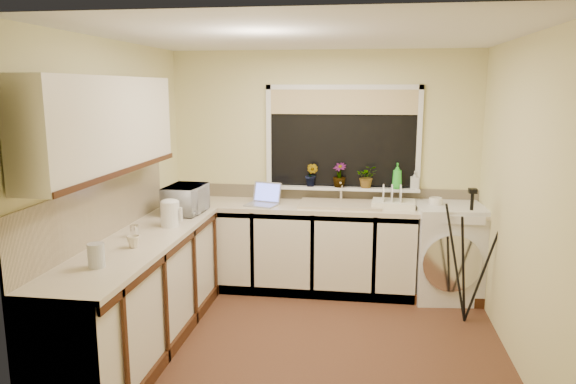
# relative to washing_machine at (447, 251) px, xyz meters

# --- Properties ---
(floor) EXTENTS (3.20, 3.20, 0.00)m
(floor) POSITION_rel_washing_machine_xyz_m (-1.27, -1.20, -0.47)
(floor) COLOR #533321
(floor) RESTS_ON ground
(ceiling) EXTENTS (3.20, 3.20, 0.00)m
(ceiling) POSITION_rel_washing_machine_xyz_m (-1.27, -1.20, 1.98)
(ceiling) COLOR white
(ceiling) RESTS_ON ground
(wall_back) EXTENTS (3.20, 0.00, 3.20)m
(wall_back) POSITION_rel_washing_machine_xyz_m (-1.27, 0.30, 0.76)
(wall_back) COLOR beige
(wall_back) RESTS_ON ground
(wall_front) EXTENTS (3.20, 0.00, 3.20)m
(wall_front) POSITION_rel_washing_machine_xyz_m (-1.27, -2.70, 0.76)
(wall_front) COLOR beige
(wall_front) RESTS_ON ground
(wall_left) EXTENTS (0.00, 3.00, 3.00)m
(wall_left) POSITION_rel_washing_machine_xyz_m (-2.87, -1.20, 0.76)
(wall_left) COLOR beige
(wall_left) RESTS_ON ground
(wall_right) EXTENTS (0.00, 3.00, 3.00)m
(wall_right) POSITION_rel_washing_machine_xyz_m (0.33, -1.20, 0.76)
(wall_right) COLOR beige
(wall_right) RESTS_ON ground
(base_cabinet_back) EXTENTS (2.55, 0.60, 0.86)m
(base_cabinet_back) POSITION_rel_washing_machine_xyz_m (-1.60, 0.00, -0.04)
(base_cabinet_back) COLOR silver
(base_cabinet_back) RESTS_ON floor
(base_cabinet_left) EXTENTS (0.54, 2.40, 0.86)m
(base_cabinet_left) POSITION_rel_washing_machine_xyz_m (-2.57, -1.50, -0.04)
(base_cabinet_left) COLOR silver
(base_cabinet_left) RESTS_ON floor
(worktop_back) EXTENTS (3.20, 0.60, 0.04)m
(worktop_back) POSITION_rel_washing_machine_xyz_m (-1.27, 0.00, 0.41)
(worktop_back) COLOR beige
(worktop_back) RESTS_ON base_cabinet_back
(worktop_left) EXTENTS (0.60, 2.40, 0.04)m
(worktop_left) POSITION_rel_washing_machine_xyz_m (-2.57, -1.50, 0.41)
(worktop_left) COLOR beige
(worktop_left) RESTS_ON base_cabinet_left
(upper_cabinet) EXTENTS (0.28, 1.90, 0.70)m
(upper_cabinet) POSITION_rel_washing_machine_xyz_m (-2.71, -1.65, 1.33)
(upper_cabinet) COLOR silver
(upper_cabinet) RESTS_ON wall_left
(splashback_left) EXTENTS (0.02, 2.40, 0.45)m
(splashback_left) POSITION_rel_washing_machine_xyz_m (-2.86, -1.50, 0.66)
(splashback_left) COLOR beige
(splashback_left) RESTS_ON wall_left
(splashback_back) EXTENTS (3.20, 0.02, 0.14)m
(splashback_back) POSITION_rel_washing_machine_xyz_m (-1.27, 0.29, 0.50)
(splashback_back) COLOR beige
(splashback_back) RESTS_ON wall_back
(window_glass) EXTENTS (1.50, 0.02, 1.00)m
(window_glass) POSITION_rel_washing_machine_xyz_m (-1.07, 0.29, 1.08)
(window_glass) COLOR black
(window_glass) RESTS_ON wall_back
(window_blind) EXTENTS (1.50, 0.02, 0.25)m
(window_blind) POSITION_rel_washing_machine_xyz_m (-1.07, 0.26, 1.46)
(window_blind) COLOR tan
(window_blind) RESTS_ON wall_back
(windowsill) EXTENTS (1.60, 0.14, 0.03)m
(windowsill) POSITION_rel_washing_machine_xyz_m (-1.07, 0.23, 0.57)
(windowsill) COLOR white
(windowsill) RESTS_ON wall_back
(sink) EXTENTS (0.82, 0.46, 0.03)m
(sink) POSITION_rel_washing_machine_xyz_m (-1.07, 0.00, 0.44)
(sink) COLOR tan
(sink) RESTS_ON worktop_back
(faucet) EXTENTS (0.03, 0.03, 0.24)m
(faucet) POSITION_rel_washing_machine_xyz_m (-1.07, 0.18, 0.55)
(faucet) COLOR silver
(faucet) RESTS_ON worktop_back
(washing_machine) EXTENTS (0.73, 0.71, 0.94)m
(washing_machine) POSITION_rel_washing_machine_xyz_m (0.00, 0.00, 0.00)
(washing_machine) COLOR white
(washing_machine) RESTS_ON floor
(laptop) EXTENTS (0.36, 0.35, 0.22)m
(laptop) POSITION_rel_washing_machine_xyz_m (-1.84, -0.07, 0.49)
(laptop) COLOR #A1A1A8
(laptop) RESTS_ON worktop_back
(kettle) EXTENTS (0.16, 0.16, 0.21)m
(kettle) POSITION_rel_washing_machine_xyz_m (-2.47, -1.04, 0.54)
(kettle) COLOR white
(kettle) RESTS_ON worktop_left
(dish_rack) EXTENTS (0.44, 0.34, 0.06)m
(dish_rack) POSITION_rel_washing_machine_xyz_m (-0.54, 0.00, 0.46)
(dish_rack) COLOR white
(dish_rack) RESTS_ON worktop_back
(tripod) EXTENTS (0.67, 0.67, 1.22)m
(tripod) POSITION_rel_washing_machine_xyz_m (0.09, -0.60, 0.14)
(tripod) COLOR black
(tripod) RESTS_ON floor
(glass_jug) EXTENTS (0.11, 0.11, 0.16)m
(glass_jug) POSITION_rel_washing_machine_xyz_m (-2.57, -2.15, 0.51)
(glass_jug) COLOR #B5B9C0
(glass_jug) RESTS_ON worktop_left
(steel_jar) EXTENTS (0.07, 0.07, 0.10)m
(steel_jar) POSITION_rel_washing_machine_xyz_m (-2.63, -1.41, 0.48)
(steel_jar) COLOR silver
(steel_jar) RESTS_ON worktop_left
(microwave) EXTENTS (0.34, 0.49, 0.26)m
(microwave) POSITION_rel_washing_machine_xyz_m (-2.51, -0.53, 0.56)
(microwave) COLOR silver
(microwave) RESTS_ON worktop_left
(plant_b) EXTENTS (0.17, 0.16, 0.25)m
(plant_b) POSITION_rel_washing_machine_xyz_m (-1.38, 0.21, 0.70)
(plant_b) COLOR #999999
(plant_b) RESTS_ON windowsill
(plant_c) EXTENTS (0.18, 0.18, 0.25)m
(plant_c) POSITION_rel_washing_machine_xyz_m (-1.09, 0.21, 0.71)
(plant_c) COLOR #999999
(plant_c) RESTS_ON windowsill
(plant_d) EXTENTS (0.22, 0.19, 0.23)m
(plant_d) POSITION_rel_washing_machine_xyz_m (-0.81, 0.22, 0.70)
(plant_d) COLOR #999999
(plant_d) RESTS_ON windowsill
(soap_bottle_green) EXTENTS (0.11, 0.11, 0.27)m
(soap_bottle_green) POSITION_rel_washing_machine_xyz_m (-0.51, 0.20, 0.71)
(soap_bottle_green) COLOR green
(soap_bottle_green) RESTS_ON windowsill
(soap_bottle_clear) EXTENTS (0.08, 0.08, 0.18)m
(soap_bottle_clear) POSITION_rel_washing_machine_xyz_m (-0.33, 0.23, 0.67)
(soap_bottle_clear) COLOR #999999
(soap_bottle_clear) RESTS_ON windowsill
(cup_back) EXTENTS (0.17, 0.17, 0.11)m
(cup_back) POSITION_rel_washing_machine_xyz_m (-0.14, 0.01, 0.48)
(cup_back) COLOR white
(cup_back) RESTS_ON worktop_back
(cup_left) EXTENTS (0.12, 0.12, 0.09)m
(cup_left) POSITION_rel_washing_machine_xyz_m (-2.52, -1.69, 0.48)
(cup_left) COLOR beige
(cup_left) RESTS_ON worktop_left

